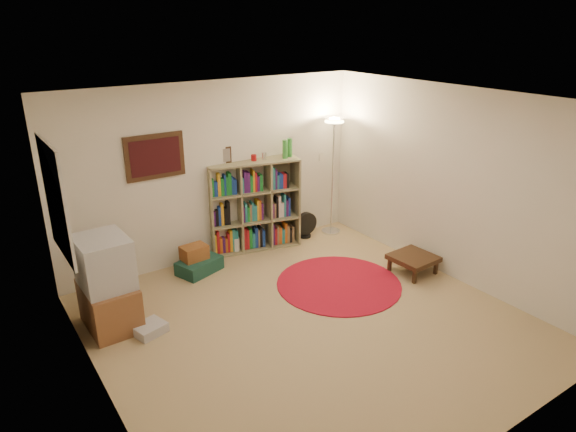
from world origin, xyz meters
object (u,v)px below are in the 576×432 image
Objects in this scene: tv_stand at (107,285)px; side_table at (413,259)px; bookshelf at (252,207)px; floor_fan at (306,225)px; suitcase at (199,266)px; floor_lamp at (334,138)px.

side_table is (3.78, -1.00, -0.31)m from tv_stand.
tv_stand is at bearing -145.70° from bookshelf.
suitcase is at bearing -173.32° from floor_fan.
floor_lamp is 1.73× the size of tv_stand.
bookshelf is at bearing 171.61° from floor_lamp.
floor_lamp is 2.79× the size of suitcase.
floor_lamp reaches higher than floor_fan.
tv_stand is (-3.74, -0.74, -1.03)m from floor_lamp.
bookshelf is at bearing 19.89° from tv_stand.
tv_stand is (-3.28, -0.80, 0.31)m from floor_fan.
floor_fan is (-0.46, 0.06, -1.34)m from floor_lamp.
floor_fan is at bearing -14.09° from suitcase.
floor_lamp is at bearing 4.53° from bookshelf.
side_table is (0.49, -1.80, 0.00)m from floor_fan.
suitcase is at bearing -151.30° from bookshelf.
bookshelf is 2.84× the size of side_table.
side_table is at bearing -72.50° from floor_fan.
floor_lamp reaches higher than bookshelf.
floor_lamp is 2.78m from suitcase.
floor_lamp is at bearing -16.40° from suitcase.
floor_fan is at bearing 172.71° from floor_lamp.
tv_stand is at bearing -173.30° from suitcase.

